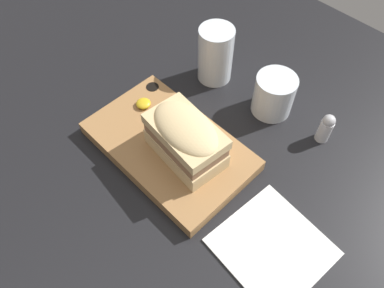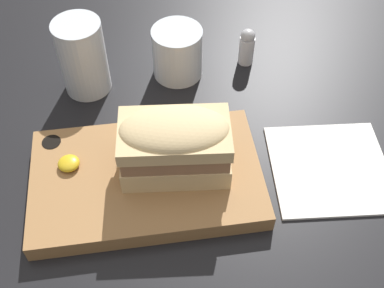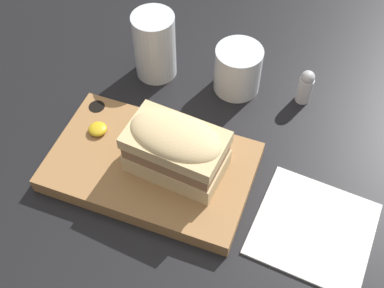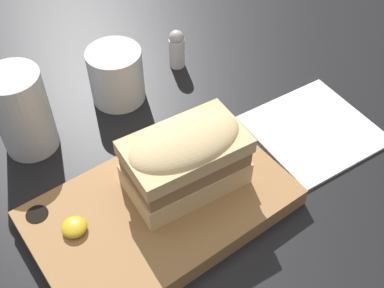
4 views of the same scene
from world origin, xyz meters
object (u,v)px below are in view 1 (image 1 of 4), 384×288
wine_glass (273,96)px  salt_shaker (326,128)px  water_glass (215,57)px  napkin (272,247)px  sandwich (186,138)px  serving_board (170,145)px

wine_glass → salt_shaker: (11.67, 1.05, -0.38)cm
water_glass → napkin: 40.06cm
water_glass → salt_shaker: size_ratio=1.85×
sandwich → salt_shaker: bearing=57.0°
sandwich → wine_glass: 21.86cm
wine_glass → napkin: (18.64, -22.91, -3.54)cm
sandwich → napkin: size_ratio=0.84×
sandwich → water_glass: water_glass is taller
serving_board → wine_glass: size_ratio=3.64×
sandwich → wine_glass: size_ratio=1.75×
salt_shaker → serving_board: bearing=-129.6°
napkin → salt_shaker: salt_shaker is taller
sandwich → salt_shaker: 27.01cm
sandwich → water_glass: bearing=120.6°
serving_board → napkin: serving_board is taller
serving_board → water_glass: (-7.74, 20.21, 3.94)cm
water_glass → wine_glass: bearing=5.1°
serving_board → napkin: (25.62, -1.39, -1.16)cm
napkin → salt_shaker: bearing=106.2°
water_glass → serving_board: bearing=-69.0°
napkin → wine_glass: bearing=129.1°
serving_board → water_glass: water_glass is taller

